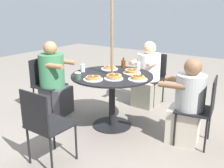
{
  "coord_description": "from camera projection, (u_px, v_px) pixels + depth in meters",
  "views": [
    {
      "loc": [
        2.84,
        1.98,
        1.67
      ],
      "look_at": [
        0.0,
        0.0,
        0.62
      ],
      "focal_mm": 42.0,
      "sensor_mm": 36.0,
      "label": 1
    }
  ],
  "objects": [
    {
      "name": "ground_plane",
      "position": [
        112.0,
        125.0,
        3.8
      ],
      "size": [
        12.0,
        12.0,
        0.0
      ],
      "primitive_type": "plane",
      "color": "gray"
    },
    {
      "name": "patio_table",
      "position": [
        112.0,
        86.0,
        3.62
      ],
      "size": [
        1.12,
        1.12,
        0.76
      ],
      "color": "black",
      "rests_on": "ground"
    },
    {
      "name": "umbrella_pole",
      "position": [
        112.0,
        40.0,
        3.44
      ],
      "size": [
        0.04,
        0.04,
        2.47
      ],
      "primitive_type": "cylinder",
      "color": "#846B4C",
      "rests_on": "ground"
    },
    {
      "name": "patio_chair_north",
      "position": [
        152.0,
        75.0,
        4.58
      ],
      "size": [
        0.43,
        0.43,
        0.86
      ],
      "rotation": [
        0.0,
        0.0,
        -1.59
      ],
      "color": "black",
      "rests_on": "ground"
    },
    {
      "name": "diner_north",
      "position": [
        147.0,
        77.0,
        4.45
      ],
      "size": [
        0.53,
        0.39,
        1.1
      ],
      "rotation": [
        0.0,
        0.0,
        -1.59
      ],
      "color": "gray",
      "rests_on": "ground"
    },
    {
      "name": "patio_chair_east",
      "position": [
        45.0,
        81.0,
        4.18
      ],
      "size": [
        0.47,
        0.47,
        0.86
      ],
      "rotation": [
        0.0,
        0.0,
        0.13
      ],
      "color": "black",
      "rests_on": "ground"
    },
    {
      "name": "diner_east",
      "position": [
        54.0,
        82.0,
        4.1
      ],
      "size": [
        0.44,
        0.55,
        1.15
      ],
      "rotation": [
        0.0,
        0.0,
        0.13
      ],
      "color": "#3D3D42",
      "rests_on": "ground"
    },
    {
      "name": "patio_chair_south",
      "position": [
        45.0,
        123.0,
        2.72
      ],
      "size": [
        0.43,
        0.43,
        0.86
      ],
      "rotation": [
        0.0,
        0.0,
        1.56
      ],
      "color": "black",
      "rests_on": "ground"
    },
    {
      "name": "patio_chair_west",
      "position": [
        202.0,
        107.0,
        3.15
      ],
      "size": [
        0.48,
        0.48,
        0.86
      ],
      "rotation": [
        0.0,
        0.0,
        -2.99
      ],
      "color": "black",
      "rests_on": "ground"
    },
    {
      "name": "diner_west",
      "position": [
        187.0,
        105.0,
        3.22
      ],
      "size": [
        0.42,
        0.56,
        1.08
      ],
      "rotation": [
        0.0,
        0.0,
        -2.99
      ],
      "color": "beige",
      "rests_on": "ground"
    },
    {
      "name": "pancake_plate_a",
      "position": [
        132.0,
        72.0,
        3.65
      ],
      "size": [
        0.25,
        0.25,
        0.06
      ],
      "color": "white",
      "rests_on": "patio_table"
    },
    {
      "name": "pancake_plate_b",
      "position": [
        114.0,
        77.0,
        3.37
      ],
      "size": [
        0.25,
        0.25,
        0.07
      ],
      "color": "white",
      "rests_on": "patio_table"
    },
    {
      "name": "pancake_plate_c",
      "position": [
        110.0,
        68.0,
        3.87
      ],
      "size": [
        0.25,
        0.25,
        0.05
      ],
      "color": "white",
      "rests_on": "patio_table"
    },
    {
      "name": "pancake_plate_d",
      "position": [
        93.0,
        78.0,
        3.33
      ],
      "size": [
        0.25,
        0.25,
        0.06
      ],
      "color": "white",
      "rests_on": "patio_table"
    },
    {
      "name": "pancake_plate_e",
      "position": [
        138.0,
        78.0,
        3.33
      ],
      "size": [
        0.25,
        0.25,
        0.06
      ],
      "color": "white",
      "rests_on": "patio_table"
    },
    {
      "name": "syrup_bottle",
      "position": [
        123.0,
        63.0,
        4.01
      ],
      "size": [
        0.09,
        0.07,
        0.15
      ],
      "color": "#602D0F",
      "rests_on": "patio_table"
    },
    {
      "name": "coffee_cup",
      "position": [
        78.0,
        76.0,
        3.34
      ],
      "size": [
        0.08,
        0.08,
        0.09
      ],
      "color": "#33513D",
      "rests_on": "patio_table"
    },
    {
      "name": "drinking_glass_a",
      "position": [
        83.0,
        68.0,
        3.73
      ],
      "size": [
        0.07,
        0.07,
        0.11
      ],
      "primitive_type": "cylinder",
      "color": "silver",
      "rests_on": "patio_table"
    },
    {
      "name": "drinking_glass_b",
      "position": [
        138.0,
        66.0,
        3.83
      ],
      "size": [
        0.07,
        0.07,
        0.12
      ],
      "primitive_type": "cylinder",
      "color": "silver",
      "rests_on": "patio_table"
    }
  ]
}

